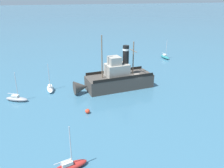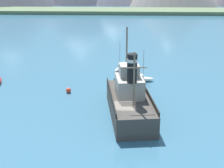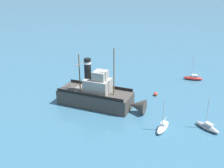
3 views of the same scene
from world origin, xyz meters
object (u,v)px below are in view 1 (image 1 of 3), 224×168
Objects in this scene: old_tugboat at (116,79)px; mooring_buoy at (88,111)px; sailboat_white at (50,88)px; sailboat_red at (69,166)px; sailboat_teal at (165,57)px; sailboat_grey at (17,99)px.

old_tugboat is 10.68m from mooring_buoy.
sailboat_red is at bearing -175.86° from sailboat_white.
sailboat_white is at bearing 80.83° from old_tugboat.
sailboat_red and sailboat_teal have the same top height.
sailboat_teal is 6.98× the size of mooring_buoy.
sailboat_grey reaches higher than mooring_buoy.
sailboat_red is at bearing 162.15° from mooring_buoy.
old_tugboat is 20.98× the size of mooring_buoy.
old_tugboat is 17.19m from sailboat_grey.
sailboat_white and sailboat_grey have the same top height.
mooring_buoy is at bearing -17.85° from sailboat_red.
sailboat_red is (-18.22, -6.88, 0.00)m from sailboat_grey.
sailboat_teal is 35.21m from mooring_buoy.
sailboat_white is 6.19m from sailboat_grey.
sailboat_red is at bearing 152.34° from old_tugboat.
old_tugboat is 22.03m from sailboat_red.
old_tugboat is 3.00× the size of sailboat_grey.
sailboat_grey is at bearing 20.68° from sailboat_red.
sailboat_red reaches higher than mooring_buoy.
mooring_buoy is at bearing -123.77° from sailboat_grey.
sailboat_grey is 19.47m from sailboat_red.
sailboat_grey is at bearing 94.21° from old_tugboat.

